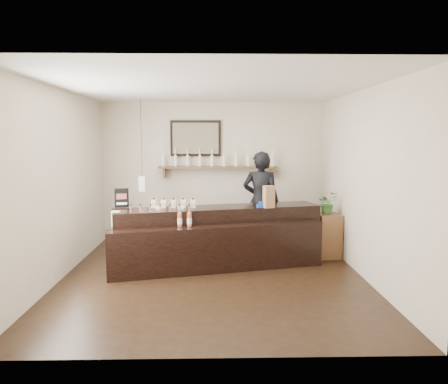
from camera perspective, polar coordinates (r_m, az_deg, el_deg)
ground at (r=6.73m, az=-1.45°, el=-10.92°), size 5.00×5.00×0.00m
room_shell at (r=6.42m, az=-1.50°, el=3.71°), size 5.00×5.00×5.00m
back_wall_decor at (r=8.79m, az=-2.49°, el=4.94°), size 2.66×0.96×1.69m
counter at (r=7.17m, az=-0.80°, el=-6.10°), size 3.45×1.69×1.11m
promo_sign at (r=7.30m, az=-13.22°, el=-0.77°), size 0.23×0.07×0.32m
paper_bag at (r=7.13m, az=5.87°, el=-0.62°), size 0.20×0.17×0.36m
tape_dispenser at (r=7.14m, az=4.79°, el=-1.73°), size 0.13×0.06×0.10m
side_cabinet at (r=7.94m, az=13.23°, el=-5.50°), size 0.46×0.58×0.76m
potted_plant at (r=7.83m, az=13.34°, el=-1.38°), size 0.44×0.41×0.39m
shopkeeper at (r=8.07m, az=4.84°, el=-0.36°), size 0.85×0.65×2.09m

